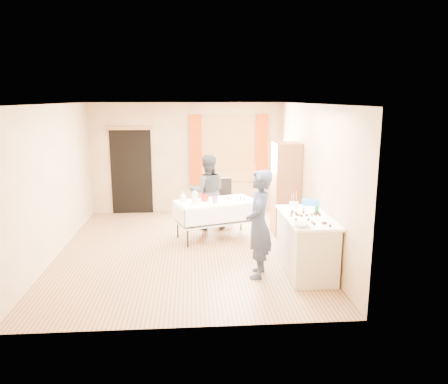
{
  "coord_description": "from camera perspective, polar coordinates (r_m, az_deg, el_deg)",
  "views": [
    {
      "loc": [
        0.12,
        -7.55,
        2.7
      ],
      "look_at": [
        0.68,
        0.0,
        1.06
      ],
      "focal_mm": 35.0,
      "sensor_mm": 36.0,
      "label": 1
    }
  ],
  "objects": [
    {
      "name": "cake_balls",
      "position": [
        6.77,
        10.75,
        -3.17
      ],
      "size": [
        0.5,
        0.97,
        0.04
      ],
      "color": "#3F2314",
      "rests_on": "counter"
    },
    {
      "name": "girl",
      "position": [
        6.64,
        4.57,
        -4.2
      ],
      "size": [
        0.78,
        0.67,
        1.66
      ],
      "primitive_type": "imported",
      "rotation": [
        0.0,
        0.0,
        -1.81
      ],
      "color": "#222A48",
      "rests_on": "floor"
    },
    {
      "name": "ceiling",
      "position": [
        7.55,
        -5.29,
        11.46
      ],
      "size": [
        4.5,
        5.5,
        0.02
      ],
      "primitive_type": "cube",
      "color": "white",
      "rests_on": "floor"
    },
    {
      "name": "soda_can",
      "position": [
        7.03,
        12.02,
        -2.31
      ],
      "size": [
        0.07,
        0.07,
        0.12
      ],
      "primitive_type": "cylinder",
      "rotation": [
        0.0,
        0.0,
        -0.13
      ],
      "color": "#0A8929",
      "rests_on": "counter"
    },
    {
      "name": "woman",
      "position": [
        9.07,
        -2.14,
        0.01
      ],
      "size": [
        0.79,
        0.63,
        1.58
      ],
      "primitive_type": "imported",
      "rotation": [
        0.0,
        0.0,
        3.16
      ],
      "color": "black",
      "rests_on": "floor"
    },
    {
      "name": "small_bowl",
      "position": [
        8.64,
        0.73,
        -0.68
      ],
      "size": [
        0.23,
        0.23,
        0.05
      ],
      "primitive_type": "imported",
      "rotation": [
        0.0,
        0.0,
        0.23
      ],
      "color": "white",
      "rests_on": "party_table"
    },
    {
      "name": "cup_rainbow",
      "position": [
        8.27,
        -1.18,
        -1.03
      ],
      "size": [
        0.18,
        0.18,
        0.12
      ],
      "primitive_type": "imported",
      "rotation": [
        0.0,
        0.0,
        0.2
      ],
      "color": "red",
      "rests_on": "party_table"
    },
    {
      "name": "cup_red",
      "position": [
        8.42,
        -2.52,
        -0.78
      ],
      "size": [
        0.31,
        0.31,
        0.13
      ],
      "primitive_type": "imported",
      "rotation": [
        0.0,
        0.0,
        0.63
      ],
      "color": "red",
      "rests_on": "party_table"
    },
    {
      "name": "cabinet",
      "position": [
        8.8,
        8.08,
        0.42
      ],
      "size": [
        0.5,
        0.6,
        1.85
      ],
      "primitive_type": "cube",
      "color": "brown",
      "rests_on": "floor"
    },
    {
      "name": "pastry_tray",
      "position": [
        8.55,
        2.17,
        -0.93
      ],
      "size": [
        0.34,
        0.33,
        0.02
      ],
      "primitive_type": "cube",
      "rotation": [
        0.0,
        0.0,
        0.66
      ],
      "color": "white",
      "rests_on": "party_table"
    },
    {
      "name": "curtain_right",
      "position": [
        10.42,
        4.94,
        5.53
      ],
      "size": [
        0.28,
        0.06,
        1.65
      ],
      "primitive_type": "cube",
      "color": "#A0370A",
      "rests_on": "wall_back"
    },
    {
      "name": "window_frame",
      "position": [
        10.38,
        0.62,
        5.54
      ],
      "size": [
        1.32,
        0.06,
        1.52
      ],
      "primitive_type": "cube",
      "color": "olive",
      "rests_on": "wall_back"
    },
    {
      "name": "wall_right",
      "position": [
        7.97,
        11.38,
        1.84
      ],
      "size": [
        0.02,
        5.5,
        2.6
      ],
      "primitive_type": "cube",
      "color": "tan",
      "rests_on": "floor"
    },
    {
      "name": "bottle",
      "position": [
        8.41,
        -5.4,
        -0.6
      ],
      "size": [
        0.17,
        0.17,
        0.19
      ],
      "primitive_type": "imported",
      "rotation": [
        0.0,
        0.0,
        0.62
      ],
      "color": "white",
      "rests_on": "party_table"
    },
    {
      "name": "curtain_left",
      "position": [
        10.29,
        -3.71,
        5.46
      ],
      "size": [
        0.28,
        0.06,
        1.65
      ],
      "primitive_type": "cube",
      "color": "#A0370A",
      "rests_on": "wall_back"
    },
    {
      "name": "wall_back",
      "position": [
        10.4,
        -4.92,
        4.41
      ],
      "size": [
        4.5,
        0.02,
        2.6
      ],
      "primitive_type": "cube",
      "color": "tan",
      "rests_on": "floor"
    },
    {
      "name": "blue_basket",
      "position": [
        7.61,
        11.26,
        -1.34
      ],
      "size": [
        0.34,
        0.27,
        0.08
      ],
      "primitive_type": "cube",
      "rotation": [
        0.0,
        0.0,
        -0.25
      ],
      "color": "#1E84EF",
      "rests_on": "counter"
    },
    {
      "name": "window_pane",
      "position": [
        10.36,
        0.63,
        5.54
      ],
      "size": [
        1.2,
        0.02,
        1.4
      ],
      "primitive_type": "cube",
      "color": "white",
      "rests_on": "wall_back"
    },
    {
      "name": "wall_front",
      "position": [
        4.99,
        -5.47,
        -4.14
      ],
      "size": [
        4.5,
        0.02,
        2.6
      ],
      "primitive_type": "cube",
      "color": "tan",
      "rests_on": "floor"
    },
    {
      "name": "chair",
      "position": [
        9.54,
        -0.07,
        -2.41
      ],
      "size": [
        0.44,
        0.44,
        0.98
      ],
      "rotation": [
        0.0,
        0.0,
        0.08
      ],
      "color": "black",
      "rests_on": "floor"
    },
    {
      "name": "doorway",
      "position": [
        10.51,
        -12.0,
        2.61
      ],
      "size": [
        0.95,
        0.04,
        2.0
      ],
      "primitive_type": "cube",
      "color": "black",
      "rests_on": "floor"
    },
    {
      "name": "foam_block",
      "position": [
        7.4,
        9.1,
        -1.63
      ],
      "size": [
        0.17,
        0.14,
        0.08
      ],
      "primitive_type": "cube",
      "rotation": [
        0.0,
        0.0,
        -0.27
      ],
      "color": "white",
      "rests_on": "counter"
    },
    {
      "name": "counter",
      "position": [
        7.03,
        10.63,
        -6.67
      ],
      "size": [
        0.7,
        1.48,
        0.91
      ],
      "color": "beige",
      "rests_on": "floor"
    },
    {
      "name": "floor",
      "position": [
        8.02,
        -4.92,
        -7.6
      ],
      "size": [
        4.5,
        5.5,
        0.02
      ],
      "primitive_type": "cube",
      "color": "#9E7047",
      "rests_on": "ground"
    },
    {
      "name": "party_table",
      "position": [
        8.52,
        -1.06,
        -3.15
      ],
      "size": [
        1.71,
        1.24,
        0.75
      ],
      "rotation": [
        0.0,
        0.0,
        0.32
      ],
      "color": "black",
      "rests_on": "floor"
    },
    {
      "name": "pitcher",
      "position": [
        8.19,
        -3.83,
        -0.81
      ],
      "size": [
        0.14,
        0.14,
        0.22
      ],
      "primitive_type": "cylinder",
      "rotation": [
        0.0,
        0.0,
        0.36
      ],
      "color": "silver",
      "rests_on": "party_table"
    },
    {
      "name": "wall_left",
      "position": [
        8.04,
        -21.43,
        1.31
      ],
      "size": [
        0.02,
        5.5,
        2.6
      ],
      "primitive_type": "cube",
      "color": "tan",
      "rests_on": "floor"
    },
    {
      "name": "mixing_bowl",
      "position": [
        6.3,
        10.08,
        -4.22
      ],
      "size": [
        0.26,
        0.26,
        0.06
      ],
      "primitive_type": "imported",
      "rotation": [
        0.0,
        0.0,
        -0.04
      ],
      "color": "white",
      "rests_on": "counter"
    },
    {
      "name": "door_lintel",
      "position": [
        10.37,
        -12.27,
        8.15
      ],
      "size": [
        1.05,
        0.06,
        0.08
      ],
      "primitive_type": "cube",
      "color": "olive",
      "rests_on": "wall_back"
    }
  ]
}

